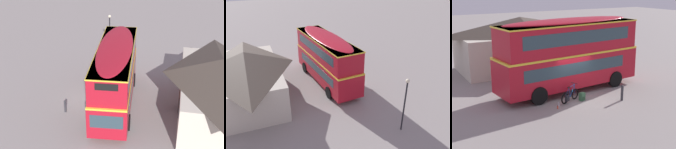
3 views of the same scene
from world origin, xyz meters
TOP-DOWN VIEW (x-y plane):
  - ground_plane at (0.00, 0.00)m, footprint 120.00×120.00m
  - double_decker_bus at (0.41, 1.46)m, footprint 10.10×3.33m
  - touring_bicycle at (-0.73, -0.48)m, footprint 1.62×0.85m
  - backpack_on_ground at (0.04, -0.67)m, footprint 0.39×0.37m
  - water_bottle_clear_plastic at (-1.66, -0.78)m, footprint 0.07×0.07m
  - water_bottle_red_squeeze at (-1.95, -1.15)m, footprint 0.08×0.08m
  - pub_building at (0.15, 8.82)m, footprint 10.47×5.80m
  - kerb_bollard at (2.16, -1.89)m, footprint 0.16×0.16m

SIDE VIEW (x-z plane):
  - ground_plane at x=0.00m, z-range 0.00..0.00m
  - water_bottle_red_squeeze at x=-1.95m, z-range -0.01..0.21m
  - water_bottle_clear_plastic at x=-1.66m, z-range -0.01..0.25m
  - backpack_on_ground at x=0.04m, z-range 0.01..0.55m
  - touring_bicycle at x=-0.73m, z-range -0.16..0.90m
  - kerb_bollard at x=2.16m, z-range 0.01..0.98m
  - pub_building at x=0.15m, z-range 0.05..4.33m
  - double_decker_bus at x=0.41m, z-range 0.25..5.04m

